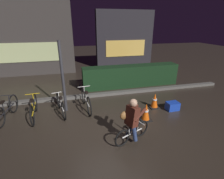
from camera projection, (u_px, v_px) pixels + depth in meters
ground_plane at (110, 123)px, 5.38m from camera, size 40.00×40.00×0.00m
sidewalk_curb at (99, 95)px, 7.34m from camera, size 12.00×0.24×0.12m
hedge_row at (131, 76)px, 8.39m from camera, size 4.80×0.70×1.05m
storefront_left at (24, 33)px, 9.55m from camera, size 5.38×0.54×4.90m
storefront_right at (125, 40)px, 11.79m from camera, size 4.04×0.54×3.83m
street_post at (63, 78)px, 5.69m from camera, size 0.10×0.10×2.49m
parked_bike_leftmost at (7, 110)px, 5.48m from camera, size 0.46×1.62×0.75m
parked_bike_left_mid at (34, 108)px, 5.57m from camera, size 0.46×1.65×0.76m
parked_bike_center_left at (61, 105)px, 5.84m from camera, size 0.47×1.52×0.71m
parked_bike_center_right at (86, 100)px, 6.13m from camera, size 0.46×1.72×0.80m
traffic_cone_near at (146, 112)px, 5.45m from camera, size 0.36×0.36×0.59m
traffic_cone_far at (155, 101)px, 6.27m from camera, size 0.36×0.36×0.57m
blue_crate at (172, 106)px, 6.14m from camera, size 0.45×0.33×0.30m
cyclist at (132, 121)px, 4.34m from camera, size 1.11×0.54×1.25m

